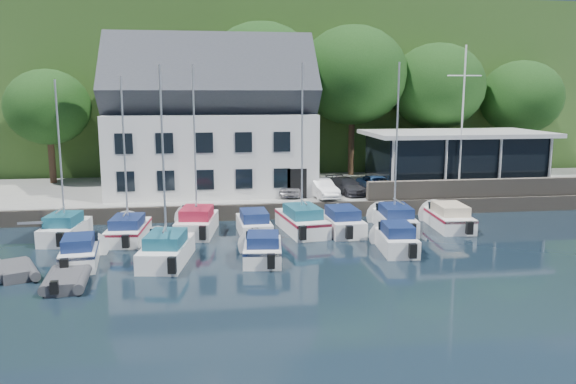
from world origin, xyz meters
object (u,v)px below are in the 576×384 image
object	(u,v)px
boat_r2_2	(263,247)
dinghy_0	(15,268)
car_silver	(291,186)
boat_r1_6	(396,154)
boat_r1_7	(448,215)
boat_r2_0	(80,250)
club_pavilion	(454,159)
boat_r1_5	(341,219)
boat_r1_4	(302,149)
boat_r1_0	(60,157)
boat_r1_2	(195,151)
boat_r2_3	(396,237)
car_blue	(378,184)
boat_r1_1	(125,165)
car_white	(321,188)
harbor_building	(212,130)
dinghy_1	(66,278)
car_dgrey	(346,186)
boat_r1_3	(254,222)
boat_r2_1	(163,167)
flagpole	(462,121)

from	to	relation	value
boat_r2_2	dinghy_0	world-z (taller)	boat_r2_2
car_silver	boat_r1_6	size ratio (longest dim) A/B	0.41
boat_r1_7	boat_r2_0	world-z (taller)	boat_r1_7
dinghy_0	car_silver	bearing A→B (deg)	16.17
club_pavilion	boat_r1_5	size ratio (longest dim) A/B	2.18
boat_r1_4	boat_r1_0	bearing A→B (deg)	171.88
boat_r1_2	dinghy_0	size ratio (longest dim) A/B	3.28
boat_r1_4	boat_r2_0	distance (m)	12.95
boat_r1_2	boat_r1_5	size ratio (longest dim) A/B	1.57
boat_r2_3	dinghy_0	xyz separation A→B (m)	(-17.90, -1.47, -0.39)
car_blue	boat_r2_2	distance (m)	14.67
boat_r1_1	boat_r2_3	xyz separation A→B (m)	(13.80, -4.13, -3.41)
car_white	boat_r2_3	world-z (taller)	car_white
boat_r1_5	boat_r1_7	world-z (taller)	boat_r1_5
club_pavilion	boat_r1_7	size ratio (longest dim) A/B	2.04
boat_r1_1	boat_r2_0	size ratio (longest dim) A/B	1.60
boat_r1_1	boat_r2_3	distance (m)	14.81
harbor_building	car_blue	size ratio (longest dim) A/B	3.86
boat_r2_0	harbor_building	bearing A→B (deg)	58.47
car_blue	dinghy_1	distance (m)	22.46
boat_r2_3	car_dgrey	bearing A→B (deg)	94.50
boat_r1_6	boat_r1_1	bearing A→B (deg)	-174.22
car_dgrey	boat_r1_4	world-z (taller)	boat_r1_4
club_pavilion	car_dgrey	bearing A→B (deg)	-165.91
boat_r1_1	boat_r1_3	bearing A→B (deg)	5.67
boat_r1_5	boat_r2_2	size ratio (longest dim) A/B	1.27
car_blue	car_silver	bearing A→B (deg)	172.83
club_pavilion	boat_r2_1	bearing A→B (deg)	-146.48
boat_r1_4	car_dgrey	bearing A→B (deg)	47.90
dinghy_1	club_pavilion	bearing A→B (deg)	29.05
car_silver	boat_r1_4	bearing A→B (deg)	-80.81
club_pavilion	boat_r1_1	world-z (taller)	boat_r1_1
harbor_building	boat_r2_0	xyz separation A→B (m)	(-6.34, -13.73, -4.64)
boat_r1_3	boat_r1_6	xyz separation A→B (m)	(8.29, 0.13, 3.77)
boat_r1_5	boat_r2_3	world-z (taller)	boat_r1_5
boat_r1_7	boat_r2_1	bearing A→B (deg)	-159.25
car_blue	boat_r1_5	distance (m)	7.72
car_blue	boat_r1_0	bearing A→B (deg)	-168.22
car_blue	car_white	bearing A→B (deg)	-174.16
club_pavilion	boat_r1_0	world-z (taller)	boat_r1_0
boat_r1_4	boat_r2_0	world-z (taller)	boat_r1_4
dinghy_0	boat_r1_7	bearing A→B (deg)	-10.40
car_dgrey	boat_r1_1	world-z (taller)	boat_r1_1
boat_r2_2	car_blue	bearing A→B (deg)	57.62
car_dgrey	club_pavilion	bearing A→B (deg)	-1.04
boat_r1_1	boat_r1_5	size ratio (longest dim) A/B	1.36
car_white	car_dgrey	world-z (taller)	car_white
boat_r1_3	dinghy_1	xyz separation A→B (m)	(-8.44, -7.50, -0.36)
club_pavilion	flagpole	distance (m)	4.62
car_dgrey	dinghy_0	distance (m)	21.86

